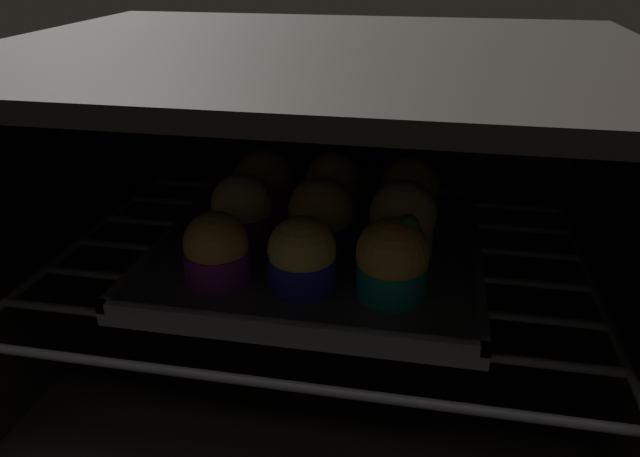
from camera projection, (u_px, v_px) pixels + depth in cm
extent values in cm
cube|color=black|center=(318.00, 374.00, 68.01)|extent=(59.00, 47.00, 1.50)
cube|color=black|center=(317.00, 53.00, 52.69)|extent=(59.00, 47.00, 1.50)
cube|color=black|center=(350.00, 161.00, 80.51)|extent=(59.00, 1.50, 34.00)
cube|color=black|center=(59.00, 212.00, 65.22)|extent=(1.50, 47.00, 34.00)
cube|color=black|center=(622.00, 259.00, 55.48)|extent=(1.50, 47.00, 34.00)
cylinder|color=#4C494C|center=(270.00, 383.00, 44.98)|extent=(54.00, 0.80, 0.80)
cylinder|color=#4C494C|center=(289.00, 334.00, 50.59)|extent=(54.00, 0.80, 0.80)
cylinder|color=#4C494C|center=(305.00, 295.00, 56.21)|extent=(54.00, 0.80, 0.80)
cylinder|color=#4C494C|center=(318.00, 263.00, 61.82)|extent=(54.00, 0.80, 0.80)
cylinder|color=#4C494C|center=(329.00, 237.00, 67.43)|extent=(54.00, 0.80, 0.80)
cylinder|color=#4C494C|center=(338.00, 214.00, 73.04)|extent=(54.00, 0.80, 0.80)
cylinder|color=#4C494C|center=(345.00, 195.00, 78.65)|extent=(54.00, 0.80, 0.80)
cylinder|color=#4C494C|center=(79.00, 241.00, 66.39)|extent=(0.80, 42.00, 0.80)
cylinder|color=#4C494C|center=(594.00, 289.00, 57.25)|extent=(0.80, 42.00, 0.80)
cube|color=#4C4C51|center=(320.00, 249.00, 62.46)|extent=(32.41, 32.41, 1.20)
cube|color=#4C4C51|center=(283.00, 327.00, 47.98)|extent=(32.41, 0.80, 1.00)
cube|color=#4C4C51|center=(343.00, 185.00, 75.99)|extent=(32.41, 0.80, 1.00)
cube|color=#4C4C51|center=(177.00, 228.00, 64.66)|extent=(0.80, 32.41, 1.00)
cube|color=#4C4C51|center=(476.00, 254.00, 59.31)|extent=(0.80, 32.41, 1.00)
cylinder|color=#7A238C|center=(218.00, 264.00, 55.20)|extent=(6.19, 6.19, 3.06)
sphere|color=gold|center=(216.00, 243.00, 54.26)|extent=(5.96, 5.96, 5.96)
cylinder|color=#1928B7|center=(299.00, 271.00, 54.08)|extent=(6.19, 6.19, 3.06)
sphere|color=#DBBC60|center=(298.00, 249.00, 53.12)|extent=(6.15, 6.15, 6.15)
cylinder|color=#0C8C84|center=(391.00, 279.00, 52.78)|extent=(6.19, 6.19, 3.06)
sphere|color=gold|center=(393.00, 253.00, 51.67)|extent=(6.46, 6.46, 6.46)
sphere|color=#28702D|center=(408.00, 225.00, 50.88)|extent=(1.95, 1.95, 1.95)
cylinder|color=#7A238C|center=(243.00, 225.00, 62.84)|extent=(6.19, 6.19, 3.06)
sphere|color=#E0CC7A|center=(241.00, 204.00, 61.79)|extent=(6.30, 6.30, 6.30)
sphere|color=#28702D|center=(236.00, 188.00, 61.05)|extent=(1.85, 1.85, 1.85)
cylinder|color=#1928B7|center=(318.00, 229.00, 61.92)|extent=(6.19, 6.19, 3.06)
sphere|color=gold|center=(318.00, 210.00, 60.96)|extent=(6.73, 6.73, 6.73)
sphere|color=#28702D|center=(320.00, 191.00, 60.00)|extent=(2.24, 2.24, 2.24)
cylinder|color=silver|center=(402.00, 238.00, 60.06)|extent=(6.19, 6.19, 3.06)
sphere|color=#E0CC7A|center=(403.00, 213.00, 58.88)|extent=(6.68, 6.68, 6.68)
cylinder|color=red|center=(264.00, 195.00, 70.34)|extent=(6.19, 6.19, 3.06)
sphere|color=gold|center=(264.00, 178.00, 69.44)|extent=(6.80, 6.80, 6.80)
sphere|color=#1E6023|center=(265.00, 160.00, 68.69)|extent=(1.83, 1.83, 1.83)
cylinder|color=silver|center=(332.00, 201.00, 68.64)|extent=(6.19, 6.19, 3.06)
sphere|color=gold|center=(332.00, 180.00, 67.49)|extent=(6.17, 6.17, 6.17)
cylinder|color=#0C8C84|center=(409.00, 205.00, 67.67)|extent=(6.19, 6.19, 3.06)
sphere|color=gold|center=(410.00, 185.00, 66.63)|extent=(6.28, 6.28, 6.28)
sphere|color=#1E6023|center=(419.00, 165.00, 66.00)|extent=(1.64, 1.64, 1.64)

